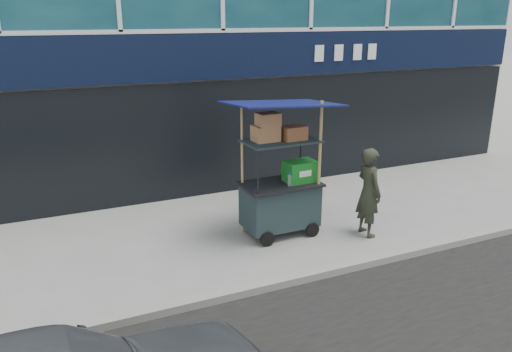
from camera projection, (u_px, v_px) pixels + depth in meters
name	position (u px, v px, depth m)	size (l,w,h in m)	color
ground	(317.00, 270.00, 7.58)	(80.00, 80.00, 0.00)	slate
curb	(324.00, 272.00, 7.39)	(80.00, 0.18, 0.12)	gray
vendor_cart	(281.00, 188.00, 8.62)	(1.82, 1.30, 2.41)	black
vendor_man	(369.00, 192.00, 8.58)	(0.57, 0.38, 1.57)	#262A1F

